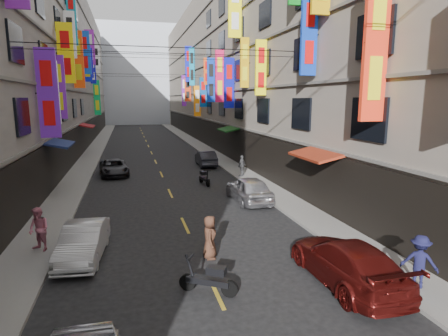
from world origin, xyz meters
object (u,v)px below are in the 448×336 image
pedestrian_lfar (39,229)px  pedestrian_rnear (420,261)px  pedestrian_crossing (210,237)px  scooter_far_right (204,178)px  car_right_mid (249,189)px  pedestrian_rfar (242,166)px  car_left_mid (83,242)px  scooter_crossing (209,279)px  car_left_far (114,168)px  car_right_far (206,158)px  car_right_near (346,262)px

pedestrian_lfar → pedestrian_rnear: 12.73m
pedestrian_rnear → pedestrian_crossing: 6.63m
scooter_far_right → car_right_mid: 5.02m
pedestrian_crossing → pedestrian_rfar: bearing=-10.6°
pedestrian_rfar → scooter_far_right: bearing=-16.8°
scooter_far_right → car_left_mid: size_ratio=0.47×
pedestrian_rfar → scooter_crossing: bearing=27.7°
car_left_far → pedestrian_lfar: pedestrian_lfar is taller
pedestrian_rfar → pedestrian_crossing: bearing=26.3°
car_right_far → pedestrian_rnear: (1.81, -22.27, 0.27)m
pedestrian_rfar → pedestrian_crossing: 13.97m
pedestrian_lfar → pedestrian_crossing: 6.23m
car_right_mid → pedestrian_crossing: (-3.66, -6.78, 0.06)m
scooter_far_right → car_right_mid: bearing=99.3°
car_left_mid → pedestrian_rnear: 10.94m
car_left_far → car_right_far: 7.78m
car_left_mid → car_right_mid: bearing=40.7°
car_left_mid → scooter_far_right: bearing=63.6°
car_right_near → scooter_far_right: bearing=-84.3°
scooter_crossing → car_right_far: bearing=20.4°
car_left_far → car_right_far: (7.44, 2.28, 0.06)m
scooter_crossing → scooter_far_right: same height
car_right_near → pedestrian_rfar: 15.87m
scooter_crossing → pedestrian_lfar: pedestrian_lfar is taller
scooter_far_right → pedestrian_lfar: bearing=41.5°
pedestrian_lfar → pedestrian_rnear: size_ratio=1.02×
car_left_far → pedestrian_crossing: (3.78, -16.24, 0.20)m
car_right_mid → pedestrian_lfar: bearing=25.8°
car_right_mid → pedestrian_rnear: (1.81, -10.53, 0.19)m
car_right_near → pedestrian_rnear: pedestrian_rnear is taller
pedestrian_lfar → pedestrian_rfar: 15.65m
car_right_far → car_left_mid: bearing=66.8°
car_right_near → car_right_far: (0.00, 21.34, -0.04)m
scooter_far_right → car_left_far: size_ratio=0.43×
scooter_far_right → pedestrian_rnear: bearing=93.8°
car_left_far → car_right_far: bearing=10.7°
scooter_crossing → car_left_far: bearing=41.6°
car_right_mid → pedestrian_lfar: (-9.59, -4.85, 0.20)m
car_right_far → pedestrian_lfar: size_ratio=2.42×
scooter_far_right → pedestrian_rnear: (3.34, -15.30, 0.47)m
car_right_near → pedestrian_crossing: pedestrian_crossing is taller
car_left_mid → pedestrian_lfar: bearing=157.4°
car_left_mid → car_right_near: size_ratio=0.80×
scooter_far_right → car_left_mid: 12.30m
scooter_crossing → scooter_far_right: 14.23m
pedestrian_rfar → pedestrian_rnear: bearing=49.1°
car_left_mid → pedestrian_rfar: 15.22m
pedestrian_lfar → car_right_mid: bearing=66.9°
pedestrian_lfar → car_left_far: bearing=121.5°
scooter_crossing → car_right_near: car_right_near is taller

